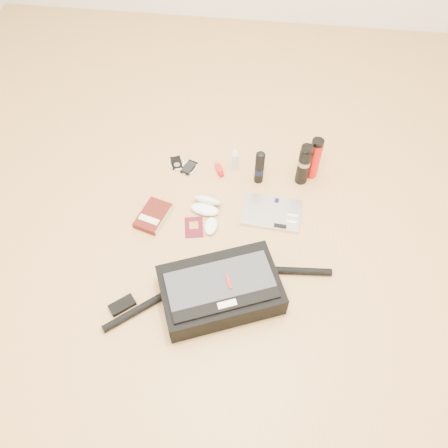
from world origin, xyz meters
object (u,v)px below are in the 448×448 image
at_px(laptop, 272,213).
at_px(thermos_black, 304,164).
at_px(thermos_red, 314,159).
at_px(book, 153,216).
at_px(messenger_bag, 220,290).

bearing_deg(laptop, thermos_black, 63.81).
distance_m(thermos_black, thermos_red, 0.07).
xyz_separation_m(book, thermos_black, (0.73, 0.34, 0.11)).
xyz_separation_m(laptop, book, (-0.59, -0.10, 0.01)).
distance_m(messenger_bag, thermos_black, 0.81).
bearing_deg(messenger_bag, thermos_black, 42.67).
distance_m(messenger_bag, laptop, 0.53).
bearing_deg(thermos_black, thermos_red, 42.81).
bearing_deg(messenger_bag, laptop, 45.37).
relative_size(thermos_black, thermos_red, 0.99).
distance_m(messenger_bag, book, 0.55).
xyz_separation_m(laptop, thermos_red, (0.19, 0.29, 0.11)).
bearing_deg(book, laptop, 25.85).
bearing_deg(messenger_bag, book, 112.36).
height_order(thermos_black, thermos_red, thermos_red).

